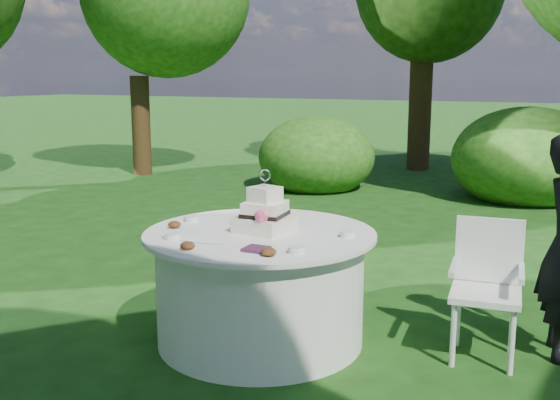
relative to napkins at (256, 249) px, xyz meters
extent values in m
plane|color=#16390F|center=(-0.19, 0.43, -0.78)|extent=(80.00, 80.00, 0.00)
cube|color=#4D213F|center=(0.00, 0.00, 0.00)|extent=(0.14, 0.14, 0.02)
ellipsoid|color=white|center=(-0.48, 0.03, 0.00)|extent=(0.48, 0.07, 0.01)
cylinder|color=white|center=(-0.19, 0.43, -0.41)|extent=(1.40, 1.40, 0.74)
cylinder|color=silver|center=(-0.19, 0.43, -0.02)|extent=(1.56, 1.56, 0.03)
cube|color=beige|center=(-0.17, 0.45, 0.04)|extent=(0.37, 0.37, 0.11)
cube|color=white|center=(-0.17, 0.45, 0.14)|extent=(0.27, 0.27, 0.11)
cube|color=white|center=(-0.17, 0.45, 0.24)|extent=(0.21, 0.21, 0.11)
cube|color=black|center=(-0.17, 0.45, 0.11)|extent=(0.29, 0.29, 0.04)
sphere|color=#E0426D|center=(-0.12, 0.31, 0.13)|extent=(0.09, 0.09, 0.09)
cylinder|color=white|center=(-0.17, 0.45, 0.32)|extent=(0.01, 0.01, 0.05)
torus|color=white|center=(-0.17, 0.45, 0.38)|extent=(0.08, 0.02, 0.08)
cube|color=white|center=(1.24, 0.77, -0.34)|extent=(0.47, 0.47, 0.04)
cube|color=white|center=(1.22, 0.96, -0.10)|extent=(0.43, 0.08, 0.43)
cylinder|color=silver|center=(1.08, 0.58, -0.57)|extent=(0.04, 0.04, 0.42)
cylinder|color=silver|center=(1.43, 0.61, -0.57)|extent=(0.04, 0.04, 0.42)
cylinder|color=white|center=(1.05, 0.92, -0.57)|extent=(0.04, 0.04, 0.42)
cylinder|color=white|center=(1.39, 0.96, -0.57)|extent=(0.04, 0.04, 0.42)
cube|color=silver|center=(1.04, 0.74, -0.18)|extent=(0.08, 0.39, 0.04)
cube|color=white|center=(1.44, 0.79, -0.18)|extent=(0.08, 0.39, 0.04)
cylinder|color=white|center=(0.25, 0.05, 0.01)|extent=(0.10, 0.10, 0.04)
cylinder|color=white|center=(0.39, 0.54, 0.01)|extent=(0.10, 0.10, 0.04)
cylinder|color=white|center=(-0.78, 0.50, 0.01)|extent=(0.10, 0.10, 0.04)
cylinder|color=white|center=(-0.60, 0.00, 0.01)|extent=(0.10, 0.10, 0.04)
ellipsoid|color=#562D16|center=(-0.77, 0.27, 0.02)|extent=(0.09, 0.09, 0.05)
ellipsoid|color=#562D16|center=(0.12, -0.08, 0.02)|extent=(0.09, 0.09, 0.05)
ellipsoid|color=#562D16|center=(-0.38, -0.16, 0.02)|extent=(0.09, 0.09, 0.05)
camera|label=1|loc=(1.77, -3.36, 1.04)|focal=42.00mm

